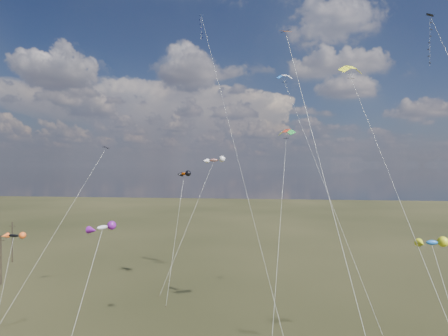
# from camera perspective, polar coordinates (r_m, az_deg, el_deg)

# --- Properties ---
(utility_pole_near) EXTENTS (1.40, 0.20, 8.00)m
(utility_pole_near) POSITION_cam_1_polar(r_m,az_deg,el_deg) (75.36, -29.25, -11.33)
(utility_pole_near) COLOR black
(utility_pole_near) RESTS_ON ground
(utility_pole_far) EXTENTS (1.40, 0.20, 8.00)m
(utility_pole_far) POSITION_cam_1_polar(r_m,az_deg,el_deg) (91.11, -28.00, -9.28)
(utility_pole_far) COLOR black
(utility_pole_far) RESTS_ON ground
(diamond_black_high) EXTENTS (6.01, 20.87, 36.96)m
(diamond_black_high) POSITION_cam_1_polar(r_m,az_deg,el_deg) (52.52, 28.23, 14.01)
(diamond_black_high) COLOR black
(diamond_black_high) RESTS_ON ground
(diamond_navy_tall) EXTENTS (13.66, 22.17, 43.81)m
(diamond_navy_tall) POSITION_cam_1_polar(r_m,az_deg,el_deg) (64.67, -2.41, 16.61)
(diamond_navy_tall) COLOR #11204B
(diamond_navy_tall) RESTS_ON ground
(diamond_black_mid) EXTENTS (9.40, 11.13, 22.02)m
(diamond_black_mid) POSITION_cam_1_polar(r_m,az_deg,el_deg) (56.85, -19.90, -3.10)
(diamond_black_mid) COLOR black
(diamond_black_mid) RESTS_ON ground
(diamond_orange_center) EXTENTS (6.82, 18.31, 31.57)m
(diamond_orange_center) POSITION_cam_1_polar(r_m,az_deg,el_deg) (30.95, 12.66, 4.33)
(diamond_orange_center) COLOR #EF6500
(diamond_orange_center) RESTS_ON ground
(parafoil_yellow) EXTENTS (6.84, 23.18, 30.52)m
(parafoil_yellow) POSITION_cam_1_polar(r_m,az_deg,el_deg) (46.10, 17.74, 13.40)
(parafoil_yellow) COLOR #F8FB23
(parafoil_yellow) RESTS_ON ground
(parafoil_blue_white) EXTENTS (11.03, 24.72, 33.31)m
(parafoil_blue_white) POSITION_cam_1_polar(r_m,az_deg,el_deg) (61.46, 8.74, 12.75)
(parafoil_blue_white) COLOR blue
(parafoil_blue_white) RESTS_ON ground
(parafoil_tricolor) EXTENTS (3.12, 17.97, 24.08)m
(parafoil_tricolor) POSITION_cam_1_polar(r_m,az_deg,el_deg) (49.14, 8.88, 5.11)
(parafoil_tricolor) COLOR #F5FA28
(parafoil_tricolor) RESTS_ON ground
(novelty_black_orange) EXTENTS (4.17, 7.86, 10.72)m
(novelty_black_orange) POSITION_cam_1_polar(r_m,az_deg,el_deg) (58.93, -27.86, -8.56)
(novelty_black_orange) COLOR black
(novelty_black_orange) RESTS_ON ground
(novelty_orange_black) EXTENTS (2.53, 10.85, 18.49)m
(novelty_orange_black) POSITION_cam_1_polar(r_m,az_deg,el_deg) (64.06, -5.77, -0.90)
(novelty_orange_black) COLOR #C34000
(novelty_orange_black) RESTS_ON ground
(novelty_white_purple) EXTENTS (1.67, 9.72, 14.42)m
(novelty_white_purple) POSITION_cam_1_polar(r_m,az_deg,el_deg) (35.93, -17.03, -8.24)
(novelty_white_purple) COLOR silver
(novelty_white_purple) RESTS_ON ground
(novelty_redwhite_stripe) EXTENTS (8.22, 13.90, 20.88)m
(novelty_redwhite_stripe) POSITION_cam_1_polar(r_m,az_deg,el_deg) (69.99, -1.51, 1.09)
(novelty_redwhite_stripe) COLOR #F24626
(novelty_redwhite_stripe) RESTS_ON ground
(novelty_blue_yellow) EXTENTS (2.01, 9.46, 13.56)m
(novelty_blue_yellow) POSITION_cam_1_polar(r_m,az_deg,el_deg) (36.91, 27.61, -9.53)
(novelty_blue_yellow) COLOR blue
(novelty_blue_yellow) RESTS_ON ground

